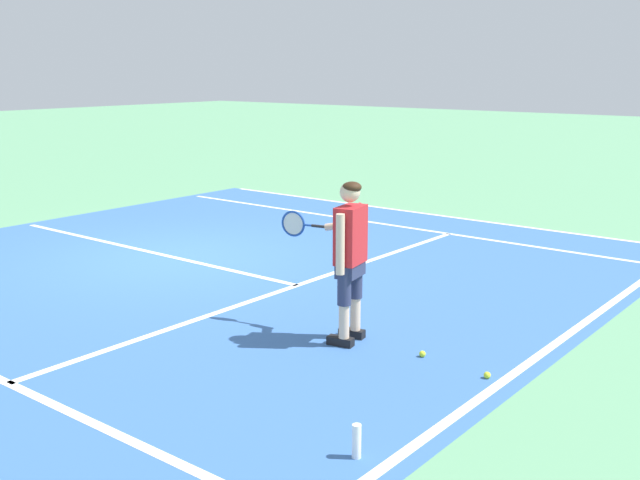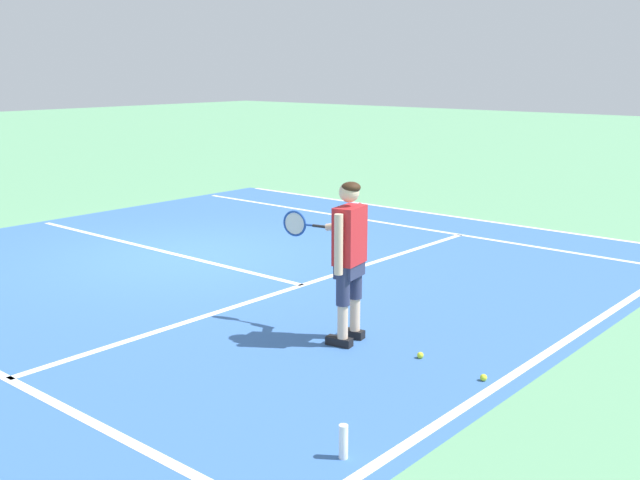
# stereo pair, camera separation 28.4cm
# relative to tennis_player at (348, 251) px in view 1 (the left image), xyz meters

# --- Properties ---
(ground_plane) EXTENTS (80.00, 80.00, 0.00)m
(ground_plane) POSITION_rel_tennis_player_xyz_m (1.28, 4.18, -0.99)
(ground_plane) COLOR #609E70
(court_inner_surface) EXTENTS (10.98, 10.34, 0.00)m
(court_inner_surface) POSITION_rel_tennis_player_xyz_m (1.28, 3.21, -0.99)
(court_inner_surface) COLOR #3866A8
(court_inner_surface) RESTS_ON ground
(line_baseline) EXTENTS (10.98, 0.10, 0.01)m
(line_baseline) POSITION_rel_tennis_player_xyz_m (1.28, -1.76, -0.99)
(line_baseline) COLOR white
(line_baseline) RESTS_ON ground
(line_service) EXTENTS (8.23, 0.10, 0.01)m
(line_service) POSITION_rel_tennis_player_xyz_m (1.28, 1.78, -0.99)
(line_service) COLOR white
(line_service) RESTS_ON ground
(line_centre_service) EXTENTS (0.10, 6.40, 0.01)m
(line_centre_service) POSITION_rel_tennis_player_xyz_m (1.28, 4.98, -0.99)
(line_centre_service) COLOR white
(line_centre_service) RESTS_ON ground
(line_singles_right) EXTENTS (0.10, 9.94, 0.01)m
(line_singles_right) POSITION_rel_tennis_player_xyz_m (5.39, 3.21, -0.99)
(line_singles_right) COLOR white
(line_singles_right) RESTS_ON ground
(line_doubles_right) EXTENTS (0.10, 9.94, 0.01)m
(line_doubles_right) POSITION_rel_tennis_player_xyz_m (6.77, 3.21, -0.99)
(line_doubles_right) COLOR white
(line_doubles_right) RESTS_ON ground
(tennis_player) EXTENTS (0.59, 1.19, 1.71)m
(tennis_player) POSITION_rel_tennis_player_xyz_m (0.00, 0.00, 0.00)
(tennis_player) COLOR black
(tennis_player) RESTS_ON ground
(tennis_ball_near_feet) EXTENTS (0.07, 0.07, 0.07)m
(tennis_ball_near_feet) POSITION_rel_tennis_player_xyz_m (0.10, -0.86, -0.96)
(tennis_ball_near_feet) COLOR #CCE02D
(tennis_ball_near_feet) RESTS_ON ground
(tennis_ball_by_baseline) EXTENTS (0.07, 0.07, 0.07)m
(tennis_ball_by_baseline) POSITION_rel_tennis_player_xyz_m (0.01, -1.61, -0.96)
(tennis_ball_by_baseline) COLOR #CCE02D
(tennis_ball_by_baseline) RESTS_ON ground
(water_bottle) EXTENTS (0.07, 0.07, 0.27)m
(water_bottle) POSITION_rel_tennis_player_xyz_m (-1.95, -1.52, -0.86)
(water_bottle) COLOR white
(water_bottle) RESTS_ON ground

